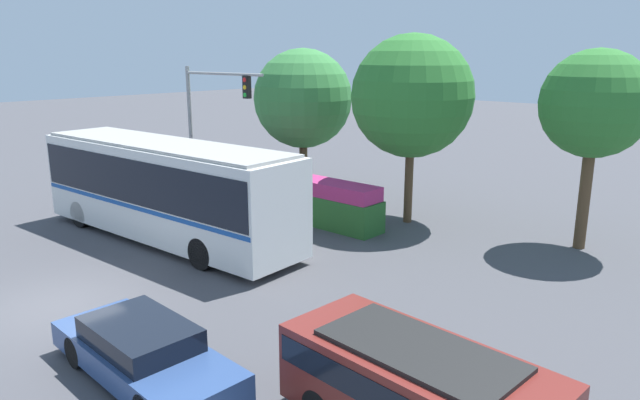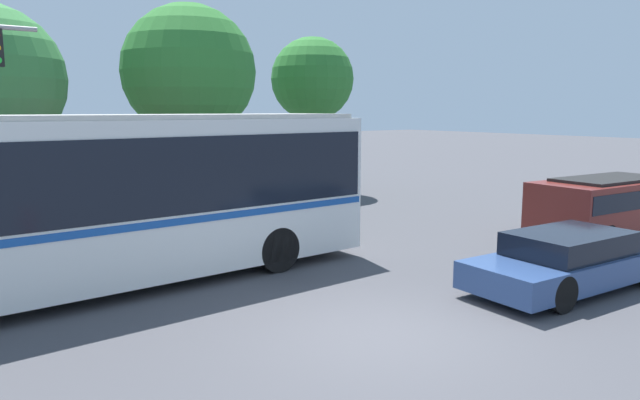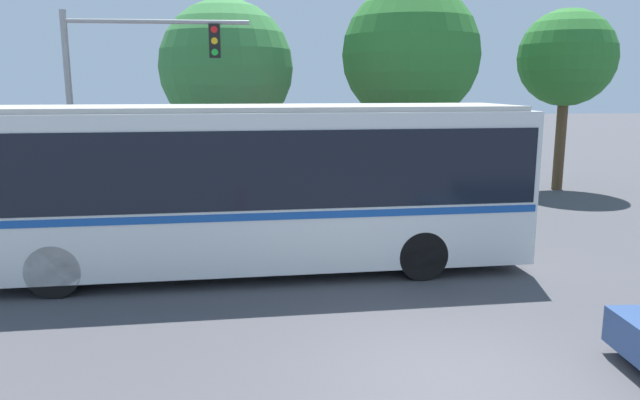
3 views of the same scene
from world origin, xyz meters
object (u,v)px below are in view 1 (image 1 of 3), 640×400
at_px(suv_left_lane, 417,386).
at_px(street_tree_centre, 412,96).
at_px(street_tree_left, 303,99).
at_px(traffic_light_pole, 207,111).
at_px(street_tree_right, 595,105).
at_px(sedan_foreground, 144,352).
at_px(city_bus, 165,185).

relative_size(suv_left_lane, street_tree_centre, 0.68).
bearing_deg(street_tree_left, traffic_light_pole, -131.43).
bearing_deg(street_tree_right, suv_left_lane, -83.70).
height_order(sedan_foreground, street_tree_left, street_tree_left).
height_order(city_bus, traffic_light_pole, traffic_light_pole).
distance_m(traffic_light_pole, street_tree_right, 15.37).
height_order(sedan_foreground, suv_left_lane, suv_left_lane).
bearing_deg(traffic_light_pole, sedan_foreground, -42.80).
xyz_separation_m(city_bus, street_tree_right, (11.09, 8.68, 2.81)).
height_order(street_tree_left, street_tree_right, street_tree_left).
bearing_deg(suv_left_lane, street_tree_centre, 127.81).
height_order(sedan_foreground, traffic_light_pole, traffic_light_pole).
height_order(city_bus, sedan_foreground, city_bus).
bearing_deg(sedan_foreground, street_tree_left, 124.52).
bearing_deg(sedan_foreground, street_tree_right, 77.94).
xyz_separation_m(street_tree_left, street_tree_centre, (6.03, -0.52, 0.42)).
relative_size(street_tree_centre, street_tree_right, 1.09).
height_order(suv_left_lane, traffic_light_pole, traffic_light_pole).
relative_size(city_bus, suv_left_lane, 2.34).
bearing_deg(street_tree_centre, traffic_light_pole, -163.35).
bearing_deg(street_tree_left, suv_left_lane, -40.49).
height_order(city_bus, suv_left_lane, city_bus).
bearing_deg(street_tree_left, city_bus, -83.05).
bearing_deg(traffic_light_pole, street_tree_right, 14.62).
relative_size(sedan_foreground, street_tree_right, 0.75).
xyz_separation_m(sedan_foreground, street_tree_left, (-8.31, 13.43, 3.82)).
distance_m(sedan_foreground, street_tree_centre, 13.78).
distance_m(city_bus, sedan_foreground, 9.26).
relative_size(traffic_light_pole, street_tree_centre, 0.82).
height_order(suv_left_lane, street_tree_right, street_tree_right).
relative_size(traffic_light_pole, street_tree_right, 0.89).
distance_m(city_bus, street_tree_centre, 9.44).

